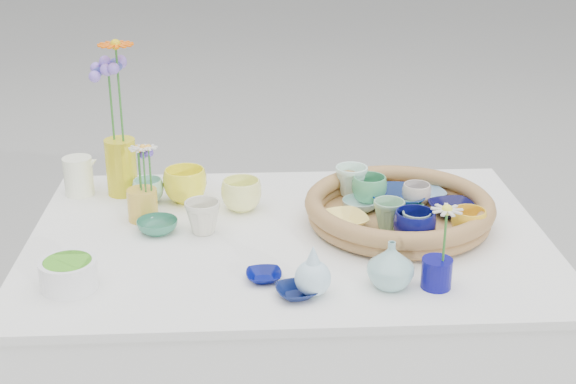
{
  "coord_description": "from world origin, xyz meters",
  "views": [
    {
      "loc": [
        -0.09,
        -1.77,
        1.6
      ],
      "look_at": [
        0.0,
        0.02,
        0.87
      ],
      "focal_mm": 50.0,
      "sensor_mm": 36.0,
      "label": 1
    }
  ],
  "objects": [
    {
      "name": "tray_ceramic_2",
      "position": [
        0.43,
        -0.06,
        0.82
      ],
      "size": [
        0.09,
        0.09,
        0.07
      ],
      "primitive_type": "imported",
      "rotation": [
        0.0,
        0.0,
        0.02
      ],
      "color": "yellow",
      "rests_on": "wicker_tray"
    },
    {
      "name": "bud_vase_cobalt",
      "position": [
        0.3,
        -0.28,
        0.8
      ],
      "size": [
        0.08,
        0.08,
        0.07
      ],
      "primitive_type": "cylinder",
      "rotation": [
        0.0,
        0.0,
        0.19
      ],
      "color": "#0A096D",
      "rests_on": "display_table"
    },
    {
      "name": "loose_ceramic_3",
      "position": [
        -0.21,
        0.02,
        0.81
      ],
      "size": [
        0.1,
        0.1,
        0.08
      ],
      "primitive_type": "imported",
      "rotation": [
        0.0,
        0.0,
        -0.13
      ],
      "color": "beige",
      "rests_on": "display_table"
    },
    {
      "name": "white_pitcher",
      "position": [
        -0.56,
        0.29,
        0.82
      ],
      "size": [
        0.12,
        0.1,
        0.11
      ],
      "primitive_type": null,
      "rotation": [
        0.0,
        0.0,
        0.18
      ],
      "color": "white",
      "rests_on": "display_table"
    },
    {
      "name": "tray_ceramic_12",
      "position": [
        0.22,
        0.15,
        0.82
      ],
      "size": [
        0.1,
        0.1,
        0.07
      ],
      "primitive_type": "imported",
      "rotation": [
        0.0,
        0.0,
        -0.1
      ],
      "color": "#47A269",
      "rests_on": "wicker_tray"
    },
    {
      "name": "fluted_bowl",
      "position": [
        -0.48,
        -0.24,
        0.8
      ],
      "size": [
        0.15,
        0.15,
        0.06
      ],
      "primitive_type": null,
      "rotation": [
        0.0,
        0.0,
        0.26
      ],
      "color": "white",
      "rests_on": "display_table"
    },
    {
      "name": "gerbera",
      "position": [
        -0.43,
        0.28,
        1.05
      ],
      "size": [
        0.12,
        0.12,
        0.28
      ],
      "primitive_type": null,
      "rotation": [
        0.0,
        0.0,
        0.18
      ],
      "color": "#FF6004",
      "rests_on": "tall_vase_yellow"
    },
    {
      "name": "bud_vase_paleblue",
      "position": [
        0.04,
        -0.3,
        0.82
      ],
      "size": [
        0.09,
        0.09,
        0.12
      ],
      "primitive_type": null,
      "rotation": [
        0.0,
        0.0,
        -0.12
      ],
      "color": "silver",
      "rests_on": "display_table"
    },
    {
      "name": "loose_ceramic_0",
      "position": [
        -0.26,
        0.23,
        0.81
      ],
      "size": [
        0.13,
        0.13,
        0.09
      ],
      "primitive_type": "imported",
      "rotation": [
        0.0,
        0.0,
        0.13
      ],
      "color": "#FFF42B",
      "rests_on": "display_table"
    },
    {
      "name": "tray_ceramic_0",
      "position": [
        0.29,
        0.14,
        0.8
      ],
      "size": [
        0.16,
        0.16,
        0.04
      ],
      "primitive_type": "imported",
      "rotation": [
        0.0,
        0.0,
        -0.15
      ],
      "color": "#071D56",
      "rests_on": "wicker_tray"
    },
    {
      "name": "tray_ceramic_8",
      "position": [
        0.38,
        0.17,
        0.79
      ],
      "size": [
        0.12,
        0.12,
        0.02
      ],
      "primitive_type": "imported",
      "rotation": [
        0.0,
        0.0,
        0.3
      ],
      "color": "#79A7C8",
      "rests_on": "wicker_tray"
    },
    {
      "name": "tray_ceramic_7",
      "position": [
        0.34,
        0.12,
        0.81
      ],
      "size": [
        0.09,
        0.09,
        0.06
      ],
      "primitive_type": "imported",
      "rotation": [
        0.0,
        0.0,
        -0.17
      ],
      "color": "beige",
      "rests_on": "wicker_tray"
    },
    {
      "name": "tray_ceramic_6",
      "position": [
        0.18,
        0.2,
        0.82
      ],
      "size": [
        0.1,
        0.1,
        0.08
      ],
      "primitive_type": "imported",
      "rotation": [
        0.0,
        0.0,
        0.1
      ],
      "color": "white",
      "rests_on": "wicker_tray"
    },
    {
      "name": "wicker_tray",
      "position": [
        0.28,
        0.05,
        0.8
      ],
      "size": [
        0.47,
        0.47,
        0.08
      ],
      "primitive_type": null,
      "color": "brown",
      "rests_on": "display_table"
    },
    {
      "name": "tray_ceramic_1",
      "position": [
        0.42,
        0.06,
        0.8
      ],
      "size": [
        0.13,
        0.13,
        0.03
      ],
      "primitive_type": "imported",
      "rotation": [
        0.0,
        0.0,
        0.18
      ],
      "color": "#090937",
      "rests_on": "wicker_tray"
    },
    {
      "name": "tall_vase_yellow",
      "position": [
        -0.44,
        0.29,
        0.84
      ],
      "size": [
        0.1,
        0.1,
        0.16
      ],
      "primitive_type": "cylinder",
      "rotation": [
        0.0,
        0.0,
        -0.2
      ],
      "color": "yellow",
      "rests_on": "display_table"
    },
    {
      "name": "loose_ceramic_5",
      "position": [
        -0.36,
        0.22,
        0.8
      ],
      "size": [
        0.11,
        0.11,
        0.06
      ],
      "primitive_type": "imported",
      "rotation": [
        0.0,
        0.0,
        0.39
      ],
      "color": "#94D0B8",
      "rests_on": "display_table"
    },
    {
      "name": "loose_ceramic_1",
      "position": [
        -0.11,
        0.16,
        0.81
      ],
      "size": [
        0.13,
        0.13,
        0.08
      ],
      "primitive_type": "imported",
      "rotation": [
        0.0,
        0.0,
        -0.23
      ],
      "color": "#FAFF90",
      "rests_on": "display_table"
    },
    {
      "name": "loose_ceramic_2",
      "position": [
        -0.32,
        0.03,
        0.78
      ],
      "size": [
        0.12,
        0.12,
        0.03
      ],
      "primitive_type": "imported",
      "rotation": [
        0.0,
        0.0,
        0.25
      ],
      "color": "#2D6F54",
      "rests_on": "display_table"
    },
    {
      "name": "single_daisy",
      "position": [
        0.31,
        -0.28,
        0.89
      ],
      "size": [
        0.09,
        0.09,
        0.14
      ],
      "primitive_type": null,
      "rotation": [
        0.0,
        0.0,
        -0.19
      ],
      "color": "beige",
      "rests_on": "bud_vase_cobalt"
    },
    {
      "name": "loose_ceramic_6",
      "position": [
        0.0,
        -0.3,
        0.78
      ],
      "size": [
        0.1,
        0.1,
        0.02
      ],
      "primitive_type": "imported",
      "rotation": [
        0.0,
        0.0,
        0.2
      ],
      "color": "#0A1646",
      "rests_on": "display_table"
    },
    {
      "name": "bud_vase_seafoam",
      "position": [
        0.2,
        -0.27,
        0.82
      ],
      "size": [
        0.13,
        0.13,
        0.11
      ],
      "primitive_type": "imported",
      "rotation": [
        0.0,
        0.0,
        0.41
      ],
      "color": "#8BBBB8",
      "rests_on": "display_table"
    },
    {
      "name": "tray_ceramic_9",
      "position": [
        0.29,
        -0.09,
        0.82
      ],
      "size": [
        0.1,
        0.1,
        0.08
      ],
      "primitive_type": "imported",
      "rotation": [
        0.0,
        0.0,
        -0.01
      ],
      "color": "#07094B",
      "rests_on": "wicker_tray"
    },
    {
      "name": "tray_ceramic_11",
      "position": [
        0.3,
        -0.06,
        0.82
      ],
      "size": [
        0.09,
        0.09,
        0.07
      ],
      "primitive_type": "imported",
      "rotation": [
        0.0,
        0.0,
        0.36
      ],
      "color": "#95C1AF",
      "rests_on": "wicker_tray"
    },
    {
      "name": "daisy_posy",
      "position": [
        -0.35,
        0.11,
        0.92
      ],
      "size": [
        0.1,
        0.1,
        0.14
      ],
      "primitive_type": null,
      "rotation": [
        0.0,
        0.0,
        -0.43
      ],
      "color": "white",
      "rests_on": "daisy_cup"
    },
    {
      "name": "tray_ceramic_4",
      "position": [
        0.24,
        -0.01,
        0.82
      ],
      "size": [
        0.08,
        0.08,
        0.07
      ],
      "primitive_type": "imported",
      "rotation": [
        0.0,
        0.0,
        0.1
      ],
      "color": "#7AAF87",
      "rests_on": "wicker_tray"
    },
    {
      "name": "tray_ceramic_10",
      "position": [
        0.13,
        0.01,
        0.8
      ],
      "size": [
        0.15,
        0.15,
        0.03
      ],
      "primitive_type": "imported",
      "rotation": [
        0.0,
        0.0,
        0.33
      ],
      "color": "#F3D863",
      "rests_on": "wicker_tray"
    },
    {
      "name": "hydrangea",
      "position": [
        -0.45,
        0.29,
        1.02
      ],
      "size": [
        0.08,
        0.08,
        0.27
      ],
      "primitive_type": null,
      "rotation": [
        0.0,
        0.0,
        0.01
      ],
      "color": "#3F46A1",
      "rests_on": "tall_vase_yellow"
    },
    {
      "name": "tray_ceramic_3",
      "position": [
        0.29,
        0.05,
        0.8
      ],
      "size": [
        0.13,
        0.13,
        0.03
      ],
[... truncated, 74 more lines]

